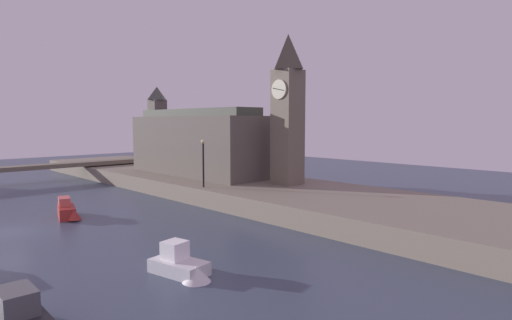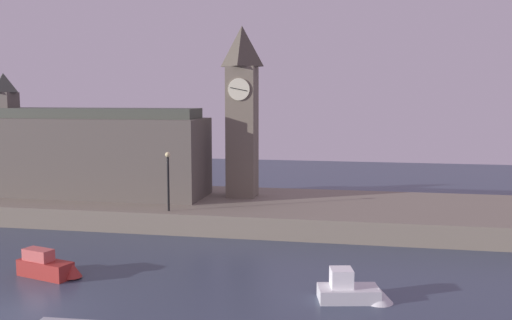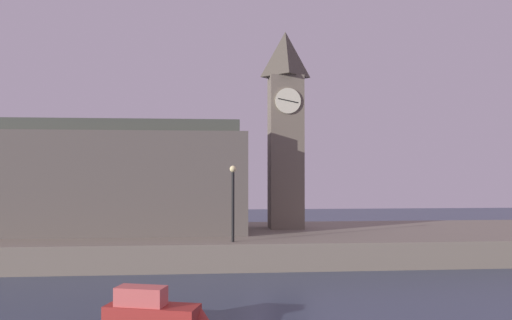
% 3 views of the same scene
% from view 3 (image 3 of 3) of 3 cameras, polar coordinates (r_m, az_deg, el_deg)
% --- Properties ---
extents(far_embankment, '(70.00, 12.00, 1.50)m').
position_cam_3_polar(far_embankment, '(32.97, -5.14, -9.25)').
color(far_embankment, slate).
rests_on(far_embankment, ground).
extents(clock_tower, '(2.44, 2.48, 13.37)m').
position_cam_3_polar(clock_tower, '(34.72, 3.32, 3.85)').
color(clock_tower, '#6B6051').
rests_on(clock_tower, far_embankment).
extents(parliament_hall, '(17.78, 5.66, 9.84)m').
position_cam_3_polar(parliament_hall, '(33.45, -17.13, -1.93)').
color(parliament_hall, '#5B544C').
rests_on(parliament_hall, far_embankment).
extents(streetlamp, '(0.36, 0.36, 4.13)m').
position_cam_3_polar(streetlamp, '(27.69, -2.59, -3.88)').
color(streetlamp, black).
rests_on(streetlamp, far_embankment).
extents(boat_dinghy_red, '(3.78, 1.89, 1.48)m').
position_cam_3_polar(boat_dinghy_red, '(17.90, -10.87, -16.55)').
color(boat_dinghy_red, maroon).
rests_on(boat_dinghy_red, ground).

